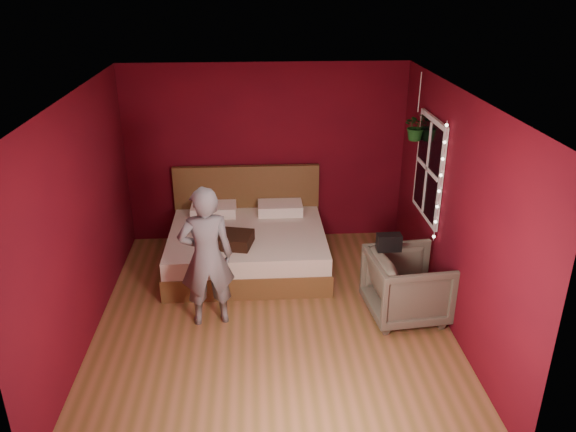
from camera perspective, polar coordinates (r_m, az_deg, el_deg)
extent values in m
plane|color=#925B3A|center=(6.65, -1.56, -10.40)|extent=(4.50, 4.50, 0.00)
cube|color=#5E0914|center=(8.14, -2.27, 6.31)|extent=(4.00, 0.02, 2.60)
cube|color=#5E0914|center=(4.05, -0.52, -12.97)|extent=(4.00, 0.02, 2.60)
cube|color=#5E0914|center=(6.29, -20.32, -0.53)|extent=(0.02, 4.50, 2.60)
cube|color=#5E0914|center=(6.40, 16.60, 0.38)|extent=(0.02, 4.50, 2.60)
cube|color=silver|center=(5.62, -1.86, 12.25)|extent=(4.00, 4.50, 0.02)
cube|color=white|center=(7.11, 14.14, 4.71)|extent=(0.04, 0.97, 1.27)
cube|color=black|center=(7.11, 14.02, 4.71)|extent=(0.02, 0.85, 1.15)
cube|color=white|center=(7.11, 13.98, 4.71)|extent=(0.03, 0.05, 1.15)
cube|color=white|center=(7.11, 13.98, 4.71)|extent=(0.03, 0.85, 0.05)
cylinder|color=silver|center=(6.63, 15.18, 3.23)|extent=(0.01, 0.01, 1.45)
sphere|color=#FFF2CC|center=(6.89, 14.59, -2.04)|extent=(0.04, 0.04, 0.04)
sphere|color=#FFF2CC|center=(6.81, 14.76, -0.57)|extent=(0.04, 0.04, 0.04)
sphere|color=#FFF2CC|center=(6.73, 14.93, 0.93)|extent=(0.04, 0.04, 0.04)
sphere|color=#FFF2CC|center=(6.66, 15.10, 2.46)|extent=(0.04, 0.04, 0.04)
sphere|color=#FFF2CC|center=(6.60, 15.27, 4.02)|extent=(0.04, 0.04, 0.04)
sphere|color=#FFF2CC|center=(6.54, 15.45, 5.61)|extent=(0.04, 0.04, 0.04)
sphere|color=#FFF2CC|center=(6.49, 15.63, 7.23)|extent=(0.04, 0.04, 0.04)
sphere|color=#FFF2CC|center=(6.44, 15.82, 8.87)|extent=(0.04, 0.04, 0.04)
cube|color=brown|center=(7.69, -4.10, -4.11)|extent=(2.11, 1.79, 0.29)
cube|color=silver|center=(7.57, -4.16, -2.34)|extent=(2.06, 1.75, 0.23)
cube|color=brown|center=(8.28, -4.17, 1.28)|extent=(2.11, 0.08, 1.16)
cube|color=white|center=(8.06, -7.55, 0.65)|extent=(0.63, 0.40, 0.15)
cube|color=white|center=(8.05, -0.81, 0.82)|extent=(0.63, 0.40, 0.15)
imported|color=slate|center=(6.26, -8.28, -4.16)|extent=(0.66, 0.49, 1.66)
imported|color=#615B4C|center=(6.65, 12.01, -6.93)|extent=(0.96, 0.93, 0.79)
cube|color=black|center=(6.48, 10.22, -2.65)|extent=(0.28, 0.14, 0.20)
cube|color=black|center=(7.13, -5.42, -2.41)|extent=(0.51, 0.51, 0.15)
cylinder|color=silver|center=(7.22, 13.24, 12.14)|extent=(0.01, 0.01, 0.49)
imported|color=#194F16|center=(7.32, 12.93, 8.89)|extent=(0.35, 0.31, 0.36)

